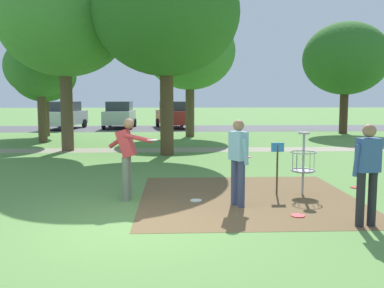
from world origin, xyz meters
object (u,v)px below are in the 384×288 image
Objects in this scene: frisbee_mid_grass at (298,216)px; parked_car_center_right at (173,115)px; tree_far_left at (346,59)px; player_throwing at (368,169)px; frisbee_near_basket at (355,187)px; tree_mid_center at (166,14)px; parked_car_leftmost at (65,115)px; tree_near_right at (190,51)px; player_waiting_left at (127,153)px; frisbee_by_tee at (196,200)px; parked_car_center_left at (120,115)px; disc_golf_basket at (301,161)px; player_foreground_watching at (238,158)px; tree_mid_right at (64,22)px; tree_mid_left at (44,75)px; tree_near_left at (40,68)px.

parked_car_center_right is at bearing 95.77° from frisbee_mid_grass.
frisbee_mid_grass is 0.04× the size of tree_far_left.
frisbee_near_basket is (1.12, 2.99, -0.96)m from player_throwing.
tree_mid_center reaches higher than parked_car_leftmost.
tree_near_right is (-1.36, 15.73, 4.56)m from frisbee_mid_grass.
player_waiting_left is at bearing -92.56° from parked_car_center_right.
frisbee_by_tee is 0.97× the size of frisbee_mid_grass.
player_throwing is 0.40× the size of parked_car_center_left.
disc_golf_basket is 3.76m from player_waiting_left.
player_foreground_watching is 22.19m from parked_car_center_left.
tree_far_left is at bearing 27.98° from tree_mid_right.
tree_mid_left is (-6.06, 14.91, 2.35)m from player_waiting_left.
parked_car_leftmost is at bearing 143.70° from tree_near_right.
tree_near_right is at bearing 97.68° from disc_golf_basket.
tree_near_left is at bearing -75.86° from tree_mid_left.
tree_far_left is (14.26, 7.57, -0.71)m from tree_mid_right.
tree_mid_center is at bearing 84.17° from player_waiting_left.
disc_golf_basket reaches higher than frisbee_near_basket.
parked_car_center_right is (7.00, 6.12, -2.41)m from tree_mid_left.
player_waiting_left is 7.88× the size of frisbee_near_basket.
frisbee_mid_grass is 12.79m from tree_mid_right.
parked_car_center_left is (-4.62, 6.67, -3.65)m from tree_near_right.
disc_golf_basket is 0.21× the size of tree_near_right.
tree_near_left reaches higher than parked_car_leftmost.
parked_car_center_right is at bearing 56.74° from tree_near_left.
player_waiting_left is 21.39m from parked_car_leftmost.
frisbee_mid_grass is 0.06× the size of parked_car_center_right.
player_waiting_left is at bearing -82.47° from parked_car_center_left.
parked_car_leftmost is at bearing 121.00° from frisbee_near_basket.
frisbee_by_tee is 0.06× the size of parked_car_leftmost.
tree_far_left is 11.74m from parked_car_center_right.
tree_mid_center reaches higher than tree_mid_right.
tree_mid_left is 0.65× the size of tree_mid_center.
frisbee_near_basket is 0.03× the size of tree_mid_center.
parked_car_leftmost is at bearing 110.84° from frisbee_by_tee.
tree_near_right is at bearing 21.08° from tree_near_left.
tree_near_left is 16.80m from tree_far_left.
tree_mid_left is 7.34m from parked_car_center_left.
tree_mid_left is 0.75× the size of tree_far_left.
parked_car_leftmost reaches higher than frisbee_by_tee.
player_throwing is at bearing -69.04° from tree_mid_center.
parked_car_center_left reaches higher than player_foreground_watching.
player_throwing is 4.62m from player_waiting_left.
player_foreground_watching is 0.24× the size of tree_mid_right.
player_foreground_watching is 15.39m from tree_near_right.
frisbee_by_tee is 17.14m from tree_mid_left.
parked_car_center_left is (-3.49, 14.03, -4.21)m from tree_mid_center.
frisbee_near_basket is (1.54, 0.67, -0.74)m from disc_golf_basket.
tree_mid_center is at bearing 95.68° from frisbee_by_tee.
parked_car_center_left is (0.51, 12.61, -4.14)m from tree_mid_right.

